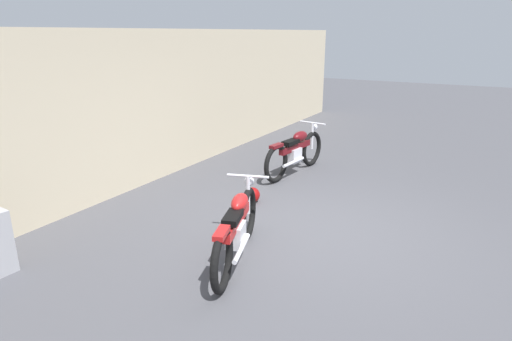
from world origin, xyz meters
TOP-DOWN VIEW (x-y plane):
  - ground_plane at (0.00, 0.00)m, footprint 40.00×40.00m
  - building_wall at (0.00, 3.61)m, footprint 18.00×0.30m
  - helmet at (0.52, 1.35)m, footprint 0.25×0.25m
  - motorcycle_red at (-1.18, 0.56)m, footprint 1.89×0.81m
  - motorcycle_maroon at (2.25, 1.39)m, footprint 2.02×0.56m

SIDE VIEW (x-z plane):
  - ground_plane at x=0.00m, z-range 0.00..0.00m
  - helmet at x=0.52m, z-range 0.00..0.25m
  - motorcycle_red at x=-1.18m, z-range -0.02..0.86m
  - motorcycle_maroon at x=2.25m, z-range -0.02..0.89m
  - building_wall at x=0.00m, z-range 0.00..2.69m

